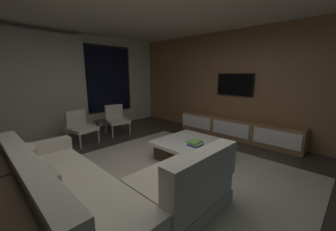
# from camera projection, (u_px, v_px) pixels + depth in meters

# --- Properties ---
(floor) EXTENTS (9.20, 9.20, 0.00)m
(floor) POSITION_uv_depth(u_px,v_px,m) (157.00, 179.00, 3.10)
(floor) COLOR #332B26
(back_wall_with_window) EXTENTS (6.60, 0.30, 2.70)m
(back_wall_with_window) POSITION_uv_depth(u_px,v_px,m) (62.00, 84.00, 5.26)
(back_wall_with_window) COLOR beige
(back_wall_with_window) RESTS_ON floor
(media_wall) EXTENTS (0.12, 7.80, 2.70)m
(media_wall) POSITION_uv_depth(u_px,v_px,m) (246.00, 85.00, 4.97)
(media_wall) COLOR #8E6642
(media_wall) RESTS_ON floor
(area_rug) EXTENTS (3.20, 3.80, 0.01)m
(area_rug) POSITION_uv_depth(u_px,v_px,m) (176.00, 173.00, 3.28)
(area_rug) COLOR #ADA391
(area_rug) RESTS_ON floor
(sectional_couch) EXTENTS (1.98, 2.50, 0.82)m
(sectional_couch) POSITION_uv_depth(u_px,v_px,m) (98.00, 192.00, 2.28)
(sectional_couch) COLOR #B1A997
(sectional_couch) RESTS_ON floor
(coffee_table) EXTENTS (1.16, 1.16, 0.36)m
(coffee_table) POSITION_uv_depth(u_px,v_px,m) (190.00, 150.00, 3.81)
(coffee_table) COLOR #3C2C20
(coffee_table) RESTS_ON floor
(book_stack_on_coffee_table) EXTENTS (0.28, 0.22, 0.09)m
(book_stack_on_coffee_table) POSITION_uv_depth(u_px,v_px,m) (195.00, 143.00, 3.56)
(book_stack_on_coffee_table) COLOR #4546C2
(book_stack_on_coffee_table) RESTS_ON coffee_table
(accent_chair_near_window) EXTENTS (0.63, 0.65, 0.78)m
(accent_chair_near_window) POSITION_uv_depth(u_px,v_px,m) (116.00, 118.00, 5.43)
(accent_chair_near_window) COLOR #B2ADA0
(accent_chair_near_window) RESTS_ON floor
(accent_chair_by_curtain) EXTENTS (0.64, 0.66, 0.78)m
(accent_chair_by_curtain) POSITION_uv_depth(u_px,v_px,m) (80.00, 125.00, 4.65)
(accent_chair_by_curtain) COLOR #B2ADA0
(accent_chair_by_curtain) RESTS_ON floor
(side_stool) EXTENTS (0.32, 0.32, 0.46)m
(side_stool) POSITION_uv_depth(u_px,v_px,m) (100.00, 124.00, 5.06)
(side_stool) COLOR #333338
(side_stool) RESTS_ON floor
(media_console) EXTENTS (0.46, 3.10, 0.52)m
(media_console) POSITION_uv_depth(u_px,v_px,m) (236.00, 129.00, 5.03)
(media_console) COLOR #8E6642
(media_console) RESTS_ON floor
(mounted_tv) EXTENTS (0.05, 0.96, 0.56)m
(mounted_tv) POSITION_uv_depth(u_px,v_px,m) (235.00, 85.00, 5.06)
(mounted_tv) COLOR black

